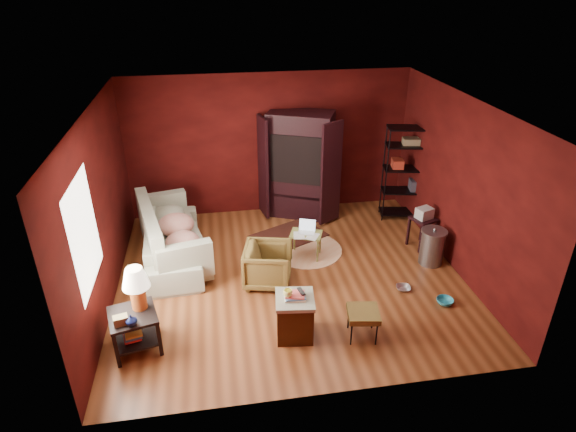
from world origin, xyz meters
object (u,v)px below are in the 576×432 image
object	(u,v)px
armchair	(268,263)
hamper	(295,316)
sofa	(173,237)
tv_armoire	(300,163)
side_table	(135,302)
wire_shelving	(408,169)
laptop_desk	(306,236)

from	to	relation	value
armchair	hamper	bearing A→B (deg)	-157.79
sofa	tv_armoire	world-z (taller)	tv_armoire
sofa	side_table	size ratio (longest dim) A/B	1.93
armchair	wire_shelving	world-z (taller)	wire_shelving
hamper	wire_shelving	world-z (taller)	wire_shelving
hamper	laptop_desk	distance (m)	2.05
side_table	hamper	size ratio (longest dim) A/B	1.62
armchair	hamper	world-z (taller)	armchair
armchair	wire_shelving	distance (m)	3.58
sofa	hamper	size ratio (longest dim) A/B	3.14
laptop_desk	tv_armoire	bearing A→B (deg)	104.40
tv_armoire	hamper	bearing A→B (deg)	-77.87
tv_armoire	armchair	bearing A→B (deg)	-88.38
hamper	side_table	bearing A→B (deg)	175.58
tv_armoire	side_table	bearing A→B (deg)	-105.37
side_table	laptop_desk	world-z (taller)	side_table
tv_armoire	wire_shelving	xyz separation A→B (m)	(2.05, -0.46, -0.07)
side_table	hamper	distance (m)	2.09
wire_shelving	armchair	bearing A→B (deg)	-137.63
laptop_desk	tv_armoire	xyz separation A→B (m)	(0.19, 1.62, 0.69)
armchair	laptop_desk	distance (m)	1.02
side_table	laptop_desk	bearing A→B (deg)	34.91
laptop_desk	tv_armoire	world-z (taller)	tv_armoire
armchair	hamper	distance (m)	1.30
hamper	tv_armoire	bearing A→B (deg)	78.47
side_table	wire_shelving	size ratio (longest dim) A/B	0.62
side_table	armchair	bearing A→B (deg)	31.34
armchair	tv_armoire	bearing A→B (deg)	-8.74
hamper	laptop_desk	xyz separation A→B (m)	(0.55, 1.98, 0.08)
laptop_desk	hamper	bearing A→B (deg)	-84.61
hamper	tv_armoire	world-z (taller)	tv_armoire
hamper	tv_armoire	size ratio (longest dim) A/B	0.34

